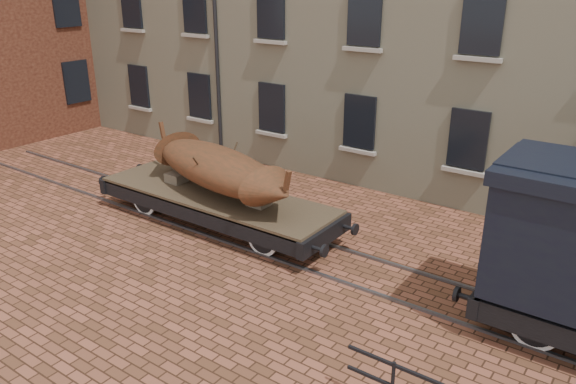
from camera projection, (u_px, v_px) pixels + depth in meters
The scene contains 4 objects.
ground at pixel (347, 267), 13.50m from camera, with size 90.00×90.00×0.00m, color #56311E.
rail_track at pixel (347, 266), 13.49m from camera, with size 30.00×1.52×0.06m.
flatcar_wagon at pixel (216, 199), 15.51m from camera, with size 8.07×2.19×1.22m.
iron_boat at pixel (217, 167), 15.10m from camera, with size 6.02×2.87×1.47m.
Camera 1 is at (5.80, -10.51, 6.58)m, focal length 35.00 mm.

